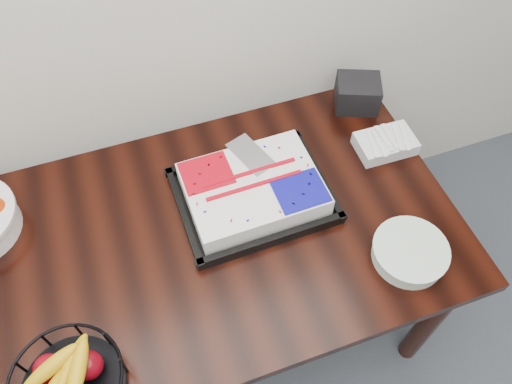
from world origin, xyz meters
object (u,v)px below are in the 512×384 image
object	(u,v)px
cake_tray	(253,191)
table	(170,260)
fruit_basket	(69,383)
napkin_box	(357,93)
plate_stack	(409,253)

from	to	relation	value
cake_tray	table	bearing A→B (deg)	-165.80
table	fruit_basket	distance (m)	0.47
cake_tray	napkin_box	xyz separation A→B (m)	(0.50, 0.27, 0.01)
table	fruit_basket	world-z (taller)	fruit_basket
table	napkin_box	world-z (taller)	napkin_box
cake_tray	fruit_basket	size ratio (longest dim) A/B	1.71
plate_stack	cake_tray	bearing A→B (deg)	136.01
table	cake_tray	distance (m)	0.34
plate_stack	napkin_box	distance (m)	0.64
table	plate_stack	world-z (taller)	plate_stack
cake_tray	napkin_box	distance (m)	0.57
fruit_basket	plate_stack	size ratio (longest dim) A/B	1.25
fruit_basket	napkin_box	world-z (taller)	fruit_basket
napkin_box	table	bearing A→B (deg)	-156.37
cake_tray	plate_stack	size ratio (longest dim) A/B	2.14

